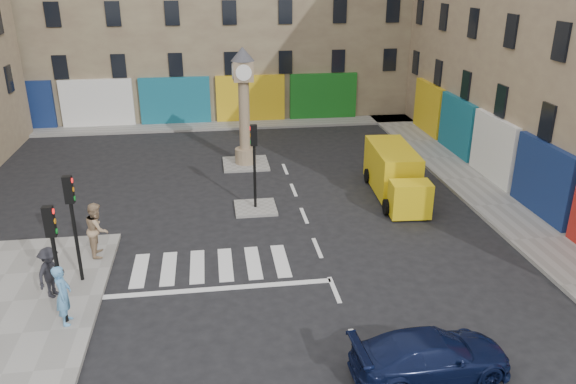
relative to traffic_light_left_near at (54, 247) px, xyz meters
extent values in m
plane|color=black|center=(8.30, -0.20, -2.62)|extent=(120.00, 120.00, 0.00)
cube|color=gray|center=(17.00, 9.80, -2.55)|extent=(2.60, 30.00, 0.15)
cube|color=gray|center=(4.30, 22.00, -2.55)|extent=(32.00, 2.40, 0.15)
cube|color=gray|center=(6.30, 7.80, -2.56)|extent=(1.80, 1.80, 0.12)
cube|color=gray|center=(6.30, 13.80, -2.56)|extent=(2.40, 2.40, 0.12)
cylinder|color=black|center=(0.00, 0.00, -1.07)|extent=(0.12, 0.12, 2.80)
cube|color=black|center=(0.00, 0.00, 0.78)|extent=(0.28, 0.22, 0.90)
cylinder|color=black|center=(0.00, 2.40, -1.07)|extent=(0.12, 0.12, 2.80)
cube|color=black|center=(0.00, 2.40, 0.78)|extent=(0.28, 0.22, 0.90)
cylinder|color=black|center=(6.30, 7.80, -1.10)|extent=(0.12, 0.12, 2.80)
cube|color=black|center=(6.30, 7.80, 0.75)|extent=(0.28, 0.22, 0.90)
cylinder|color=#9C8866|center=(6.30, 13.80, -2.10)|extent=(1.10, 1.10, 0.80)
cylinder|color=#9C8866|center=(6.30, 13.80, 0.10)|extent=(0.56, 0.56, 3.60)
cube|color=#9C8866|center=(6.30, 13.80, 2.40)|extent=(1.00, 1.00, 1.00)
cylinder|color=white|center=(6.30, 13.28, 2.40)|extent=(0.80, 0.06, 0.80)
cone|color=#333338|center=(6.30, 13.80, 3.25)|extent=(1.20, 1.20, 0.70)
imported|color=black|center=(9.85, -3.59, -2.01)|extent=(4.30, 1.97, 1.22)
cube|color=gold|center=(12.88, 9.18, -1.52)|extent=(2.03, 4.34, 2.03)
cube|color=gold|center=(12.67, 6.01, -1.78)|extent=(1.74, 1.16, 1.50)
cube|color=black|center=(12.67, 5.97, -1.43)|extent=(1.55, 0.89, 0.62)
cylinder|color=black|center=(11.82, 6.42, -2.27)|extent=(0.27, 0.72, 0.71)
cylinder|color=black|center=(13.58, 6.31, -2.27)|extent=(0.27, 0.72, 0.71)
cylinder|color=black|center=(12.07, 10.30, -2.27)|extent=(0.27, 0.72, 0.71)
cylinder|color=black|center=(13.83, 10.18, -2.27)|extent=(0.27, 0.72, 0.71)
imported|color=#5794C8|center=(0.05, -0.07, -1.53)|extent=(0.50, 0.72, 1.87)
imported|color=tan|center=(0.30, 4.19, -1.47)|extent=(0.85, 1.04, 2.01)
imported|color=black|center=(-0.69, 1.50, -1.62)|extent=(1.02, 1.26, 1.70)
camera|label=1|loc=(4.54, -14.79, 7.29)|focal=35.00mm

